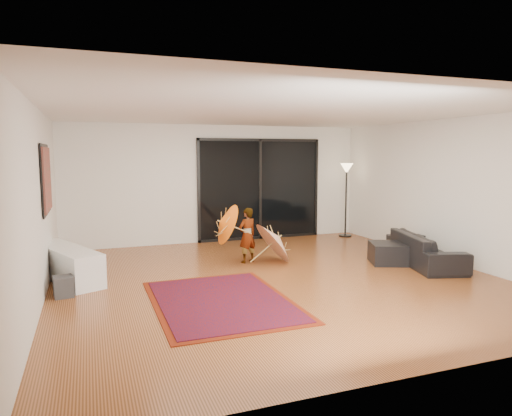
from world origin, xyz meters
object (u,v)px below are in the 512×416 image
media_console (66,263)px  ottoman (389,253)px  child (247,235)px  sofa (425,249)px

media_console → ottoman: media_console is taller
ottoman → child: 2.68m
media_console → child: child is taller
media_console → ottoman: size_ratio=2.87×
media_console → child: size_ratio=1.85×
ottoman → sofa: bearing=-27.9°
media_console → child: (3.16, 0.09, 0.25)m
child → ottoman: bearing=138.8°
media_console → child: 3.17m
sofa → ottoman: sofa is taller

